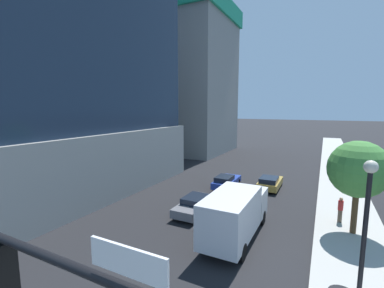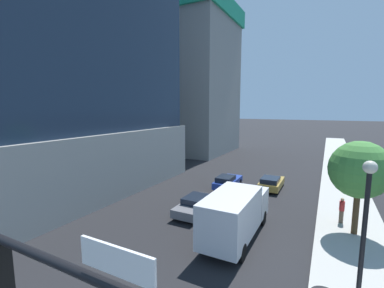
% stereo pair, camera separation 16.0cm
% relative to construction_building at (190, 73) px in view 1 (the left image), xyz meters
% --- Properties ---
extents(sidewalk, '(4.21, 120.00, 0.15)m').
position_rel_construction_building_xyz_m(sidewalk, '(24.78, -24.52, -14.55)').
color(sidewalk, '#B2AFA8').
rests_on(sidewalk, ground).
extents(construction_building, '(14.69, 25.57, 36.30)m').
position_rel_construction_building_xyz_m(construction_building, '(0.00, 0.00, 0.00)').
color(construction_building, gray).
rests_on(construction_building, ground).
extents(street_lamp, '(0.44, 0.44, 6.26)m').
position_rel_construction_building_xyz_m(street_lamp, '(24.32, -33.64, -10.42)').
color(street_lamp, black).
rests_on(street_lamp, sidewalk).
extents(street_tree, '(3.57, 3.57, 5.99)m').
position_rel_construction_building_xyz_m(street_tree, '(24.90, -25.02, -10.30)').
color(street_tree, brown).
rests_on(street_tree, sidewalk).
extents(car_gold, '(1.92, 4.20, 1.35)m').
position_rel_construction_building_xyz_m(car_gold, '(18.28, -17.61, -13.95)').
color(car_gold, '#AD8938').
rests_on(car_gold, ground).
extents(car_blue, '(1.77, 4.36, 1.39)m').
position_rel_construction_building_xyz_m(car_blue, '(14.25, -19.37, -13.92)').
color(car_blue, '#233D9E').
rests_on(car_blue, ground).
extents(car_gray, '(1.85, 4.62, 1.35)m').
position_rel_construction_building_xyz_m(car_gray, '(14.25, -26.47, -13.95)').
color(car_gray, slate).
rests_on(car_gray, ground).
extents(box_truck, '(2.41, 7.31, 3.13)m').
position_rel_construction_building_xyz_m(box_truck, '(18.28, -28.99, -12.88)').
color(box_truck, silver).
rests_on(box_truck, ground).
extents(pedestrian_red_shirt, '(0.34, 0.34, 1.80)m').
position_rel_construction_building_xyz_m(pedestrian_red_shirt, '(24.21, -23.59, -13.55)').
color(pedestrian_red_shirt, brown).
rests_on(pedestrian_red_shirt, sidewalk).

